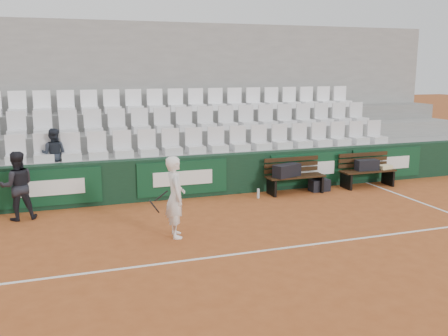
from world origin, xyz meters
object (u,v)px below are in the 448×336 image
at_px(bench_right, 367,178).
at_px(water_bottle_near, 258,193).
at_px(sports_bag_ground, 319,185).
at_px(tennis_player, 175,197).
at_px(sports_bag_right, 367,165).
at_px(water_bottle_far, 318,188).
at_px(sports_bag_left, 287,170).
at_px(spectator_c, 53,135).
at_px(bench_left, 295,184).
at_px(ball_kid, 17,186).

distance_m(bench_right, water_bottle_near, 3.21).
distance_m(sports_bag_ground, water_bottle_near, 1.77).
bearing_deg(sports_bag_ground, tennis_player, -152.72).
bearing_deg(sports_bag_right, tennis_player, -158.64).
bearing_deg(water_bottle_far, water_bottle_near, -177.64).
height_order(water_bottle_near, tennis_player, tennis_player).
bearing_deg(water_bottle_far, bench_right, 3.19).
distance_m(bench_right, sports_bag_left, 2.41).
distance_m(sports_bag_right, spectator_c, 7.93).
relative_size(bench_right, water_bottle_far, 6.81).
height_order(bench_right, tennis_player, tennis_player).
bearing_deg(spectator_c, bench_right, -168.15).
xyz_separation_m(water_bottle_far, tennis_player, (-4.22, -2.14, 0.66)).
xyz_separation_m(sports_bag_ground, spectator_c, (-6.39, 1.04, 1.45)).
height_order(sports_bag_right, tennis_player, tennis_player).
bearing_deg(tennis_player, water_bottle_near, 39.13).
relative_size(sports_bag_right, water_bottle_far, 2.70).
relative_size(sports_bag_ground, water_bottle_far, 2.26).
height_order(bench_left, tennis_player, tennis_player).
bearing_deg(bench_left, sports_bag_left, -174.92).
bearing_deg(tennis_player, bench_left, 31.67).
bearing_deg(ball_kid, spectator_c, -130.20).
relative_size(tennis_player, spectator_c, 1.28).
height_order(sports_bag_left, ball_kid, ball_kid).
distance_m(bench_left, sports_bag_left, 0.46).
bearing_deg(water_bottle_far, ball_kid, -179.65).
xyz_separation_m(bench_left, spectator_c, (-5.70, 1.03, 1.38)).
xyz_separation_m(water_bottle_near, ball_kid, (-5.38, 0.03, 0.60)).
bearing_deg(water_bottle_far, tennis_player, -153.13).
xyz_separation_m(sports_bag_right, spectator_c, (-7.80, 1.03, 1.01)).
height_order(bench_right, ball_kid, ball_kid).
relative_size(water_bottle_near, ball_kid, 0.16).
bearing_deg(bench_left, water_bottle_near, -171.37).
height_order(sports_bag_left, tennis_player, tennis_player).
bearing_deg(water_bottle_far, sports_bag_right, 3.64).
height_order(tennis_player, spectator_c, spectator_c).
relative_size(bench_left, spectator_c, 1.25).
xyz_separation_m(sports_bag_left, water_bottle_far, (0.86, -0.07, -0.49)).
xyz_separation_m(tennis_player, spectator_c, (-2.08, 3.27, 0.84)).
relative_size(sports_bag_right, spectator_c, 0.50).
xyz_separation_m(sports_bag_ground, water_bottle_near, (-1.76, -0.15, -0.03)).
height_order(water_bottle_far, spectator_c, spectator_c).
bearing_deg(sports_bag_left, water_bottle_far, -4.77).
distance_m(sports_bag_ground, spectator_c, 6.64).
xyz_separation_m(sports_bag_right, water_bottle_far, (-1.49, -0.09, -0.48)).
xyz_separation_m(sports_bag_ground, ball_kid, (-7.15, -0.12, 0.57)).
relative_size(sports_bag_ground, water_bottle_near, 2.11).
bearing_deg(tennis_player, ball_kid, 143.53).
relative_size(bench_right, water_bottle_near, 6.38).
height_order(sports_bag_ground, ball_kid, ball_kid).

